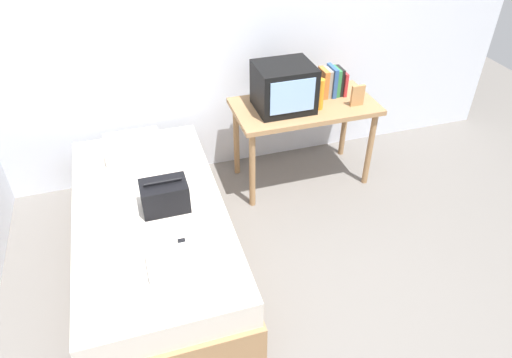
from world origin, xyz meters
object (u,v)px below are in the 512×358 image
object	(u,v)px
water_bottle	(319,94)
magazine	(140,241)
handbag	(165,196)
tv	(284,87)
book_row	(332,82)
remote_silver	(116,196)
folded_towel	(172,262)
pillow	(133,146)
bed	(154,236)
remote_dark	(183,249)
desk	(304,114)
picture_frame	(358,96)

from	to	relation	value
water_bottle	magazine	xyz separation A→B (m)	(-1.52, -0.87, -0.34)
handbag	tv	bearing A→B (deg)	33.15
book_row	handbag	distance (m)	1.73
handbag	magazine	xyz separation A→B (m)	(-0.20, -0.26, -0.10)
remote_silver	folded_towel	xyz separation A→B (m)	(0.27, -0.73, 0.02)
water_bottle	pillow	world-z (taller)	water_bottle
bed	folded_towel	world-z (taller)	folded_towel
remote_dark	desk	bearing A→B (deg)	42.61
tv	picture_frame	world-z (taller)	tv
bed	handbag	world-z (taller)	handbag
remote_silver	water_bottle	bearing A→B (deg)	13.42
desk	pillow	bearing A→B (deg)	178.08
folded_towel	picture_frame	bearing A→B (deg)	32.60
magazine	tv	bearing A→B (deg)	37.26
book_row	picture_frame	size ratio (longest dim) A/B	1.44
bed	magazine	bearing A→B (deg)	-105.62
desk	pillow	world-z (taller)	desk
desk	handbag	world-z (taller)	handbag
remote_dark	remote_silver	world-z (taller)	same
water_bottle	remote_dark	xyz separation A→B (m)	(-1.28, -1.02, -0.33)
pillow	picture_frame	bearing A→B (deg)	-5.99
tv	water_bottle	xyz separation A→B (m)	(0.27, -0.09, -0.06)
bed	water_bottle	size ratio (longest dim) A/B	8.06
water_bottle	book_row	world-z (taller)	book_row
pillow	remote_dark	distance (m)	1.17
pillow	bed	bearing A→B (deg)	-87.47
folded_towel	tv	bearing A→B (deg)	47.68
remote_dark	remote_silver	bearing A→B (deg)	119.37
desk	remote_silver	xyz separation A→B (m)	(-1.56, -0.49, -0.11)
folded_towel	desk	bearing A→B (deg)	43.26
magazine	remote_dark	xyz separation A→B (m)	(0.24, -0.15, 0.01)
remote_silver	folded_towel	world-z (taller)	folded_towel
bed	book_row	bearing A→B (deg)	24.67
magazine	desk	bearing A→B (deg)	33.62
picture_frame	remote_dark	xyz separation A→B (m)	(-1.60, -0.97, -0.29)
desk	water_bottle	distance (m)	0.25
desk	folded_towel	xyz separation A→B (m)	(-1.29, -1.21, -0.10)
tv	water_bottle	size ratio (longest dim) A/B	1.77
handbag	water_bottle	bearing A→B (deg)	24.45
desk	water_bottle	xyz separation A→B (m)	(0.07, -0.10, 0.22)
remote_dark	folded_towel	distance (m)	0.13
picture_frame	folded_towel	world-z (taller)	picture_frame
water_bottle	bed	bearing A→B (deg)	-158.73
magazine	handbag	bearing A→B (deg)	53.13
bed	folded_towel	bearing A→B (deg)	-82.74
water_bottle	book_row	size ratio (longest dim) A/B	1.00
picture_frame	remote_silver	world-z (taller)	picture_frame
water_bottle	desk	bearing A→B (deg)	127.92
water_bottle	remote_silver	bearing A→B (deg)	-166.58
picture_frame	magazine	xyz separation A→B (m)	(-1.84, -0.82, -0.30)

